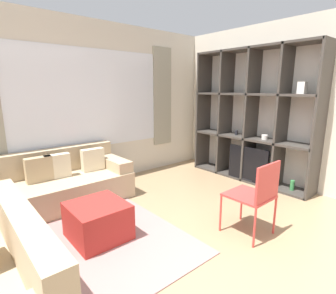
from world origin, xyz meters
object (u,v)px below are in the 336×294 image
(couch_main, at_px, (58,185))
(ottoman, at_px, (98,221))
(folding_chair, at_px, (256,192))
(shelving_unit, at_px, (253,118))

(couch_main, relative_size, ottoman, 3.24)
(ottoman, xyz_separation_m, folding_chair, (1.35, -1.09, 0.32))
(shelving_unit, height_order, folding_chair, shelving_unit)
(shelving_unit, relative_size, ottoman, 3.79)
(couch_main, xyz_separation_m, folding_chair, (1.37, -2.28, 0.24))
(couch_main, bearing_deg, folding_chair, -59.02)
(shelving_unit, distance_m, ottoman, 3.13)
(shelving_unit, xyz_separation_m, ottoman, (-3.00, -0.02, -0.91))
(couch_main, bearing_deg, ottoman, -88.89)
(couch_main, relative_size, folding_chair, 2.26)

